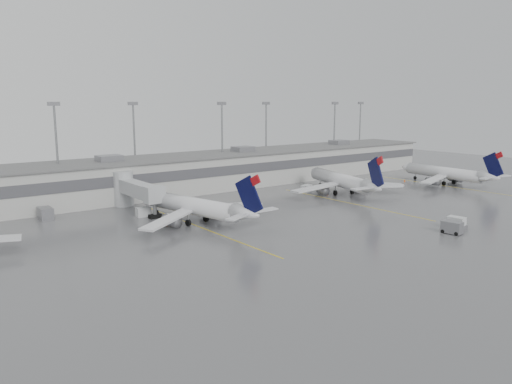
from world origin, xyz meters
TOP-DOWN VIEW (x-y plane):
  - ground at (0.00, 0.00)m, footprint 260.00×260.00m
  - terminal at (-0.01, 57.98)m, footprint 152.00×17.00m
  - light_masts at (0.00, 63.75)m, footprint 142.40×8.00m
  - jet_bridge_right at (-20.50, 45.72)m, footprint 4.00×17.20m
  - stand_markings at (-0.00, 24.00)m, footprint 105.25×40.00m
  - jet_mid_left at (-16.72, 28.33)m, footprint 26.33×29.83m
  - jet_mid_right at (23.68, 31.77)m, footprint 26.70×30.38m
  - jet_far_right at (54.88, 25.09)m, footprint 26.09×29.33m
  - baggage_tug at (15.32, -1.12)m, footprint 2.42×3.39m
  - baggage_cart at (12.12, -2.32)m, footprint 2.14×3.28m
  - gse_uld_b at (-21.60, 38.54)m, footprint 2.56×1.84m
  - gse_uld_c at (18.90, 38.47)m, footprint 2.75×2.13m
  - gse_loader at (-36.37, 46.97)m, footprint 2.13×3.40m
  - cone_b at (-20.43, 31.65)m, footprint 0.44×0.44m
  - cone_c at (20.45, 33.37)m, footprint 0.45×0.45m
  - cone_d at (50.17, 34.44)m, footprint 0.41×0.41m

SIDE VIEW (x-z plane):
  - ground at x=0.00m, z-range 0.00..0.00m
  - stand_markings at x=0.00m, z-range 0.00..0.01m
  - cone_d at x=50.17m, z-range 0.00..0.65m
  - cone_b at x=-20.43m, z-range 0.00..0.70m
  - cone_c at x=20.45m, z-range 0.00..0.71m
  - baggage_tug at x=15.32m, z-range -0.22..1.81m
  - gse_uld_b at x=-21.60m, z-range 0.00..1.71m
  - gse_uld_c at x=18.90m, z-range 0.00..1.73m
  - baggage_cart at x=12.12m, z-range 0.04..2.02m
  - gse_loader at x=-36.37m, z-range 0.00..2.12m
  - jet_far_right at x=54.88m, z-range -1.80..7.69m
  - jet_mid_left at x=-16.72m, z-range -1.85..7.93m
  - jet_mid_right at x=23.68m, z-range -1.91..8.20m
  - jet_bridge_right at x=-20.50m, z-range 0.37..7.37m
  - terminal at x=-0.01m, z-range -0.55..8.90m
  - light_masts at x=0.00m, z-range 1.73..22.33m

